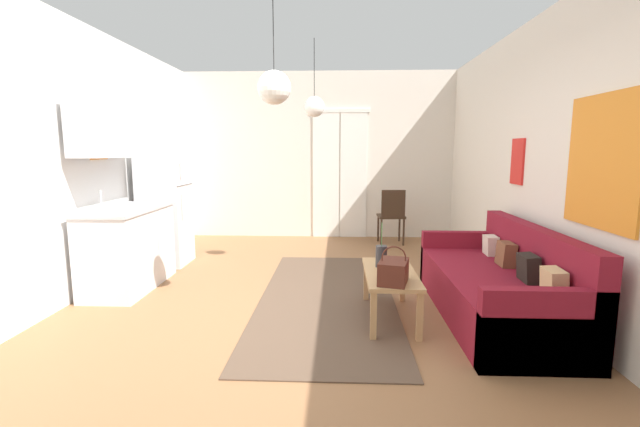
# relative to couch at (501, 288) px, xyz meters

# --- Properties ---
(ground_plane) EXTENTS (5.25, 8.33, 0.10)m
(ground_plane) POSITION_rel_couch_xyz_m (-1.86, -0.21, -0.32)
(ground_plane) COLOR #8E603D
(wall_back) EXTENTS (4.85, 0.13, 2.86)m
(wall_back) POSITION_rel_couch_xyz_m (-1.84, 3.70, 1.14)
(wall_back) COLOR silver
(wall_back) RESTS_ON ground_plane
(wall_right) EXTENTS (0.12, 7.93, 2.86)m
(wall_right) POSITION_rel_couch_xyz_m (0.51, -0.22, 1.15)
(wall_right) COLOR silver
(wall_right) RESTS_ON ground_plane
(wall_left) EXTENTS (0.12, 7.93, 2.86)m
(wall_left) POSITION_rel_couch_xyz_m (-4.23, -0.21, 1.15)
(wall_left) COLOR white
(wall_left) RESTS_ON ground_plane
(area_rug) EXTENTS (1.37, 3.30, 0.01)m
(area_rug) POSITION_rel_couch_xyz_m (-1.61, 0.44, -0.27)
(area_rug) COLOR brown
(area_rug) RESTS_ON ground_plane
(couch) EXTENTS (0.89, 2.15, 0.85)m
(couch) POSITION_rel_couch_xyz_m (0.00, 0.00, 0.00)
(couch) COLOR maroon
(couch) RESTS_ON ground_plane
(coffee_table) EXTENTS (0.45, 1.02, 0.44)m
(coffee_table) POSITION_rel_couch_xyz_m (-1.02, -0.08, 0.11)
(coffee_table) COLOR tan
(coffee_table) RESTS_ON ground_plane
(bamboo_vase) EXTENTS (0.11, 0.11, 0.42)m
(bamboo_vase) POSITION_rel_couch_xyz_m (-1.09, 0.08, 0.27)
(bamboo_vase) COLOR #2D2D33
(bamboo_vase) RESTS_ON coffee_table
(handbag) EXTENTS (0.29, 0.37, 0.31)m
(handbag) POSITION_rel_couch_xyz_m (-1.04, -0.40, 0.27)
(handbag) COLOR #512319
(handbag) RESTS_ON coffee_table
(refrigerator) EXTENTS (0.58, 0.59, 1.55)m
(refrigerator) POSITION_rel_couch_xyz_m (-3.81, 1.72, 0.50)
(refrigerator) COLOR white
(refrigerator) RESTS_ON ground_plane
(kitchen_counter) EXTENTS (0.60, 1.23, 2.06)m
(kitchen_counter) POSITION_rel_couch_xyz_m (-3.86, 0.69, 0.51)
(kitchen_counter) COLOR silver
(kitchen_counter) RESTS_ON ground_plane
(accent_chair) EXTENTS (0.44, 0.42, 0.90)m
(accent_chair) POSITION_rel_couch_xyz_m (-0.63, 3.06, 0.24)
(accent_chair) COLOR #382619
(accent_chair) RESTS_ON ground_plane
(pendant_lamp_near) EXTENTS (0.30, 0.30, 0.93)m
(pendant_lamp_near) POSITION_rel_couch_xyz_m (-2.06, -0.02, 1.80)
(pendant_lamp_near) COLOR black
(pendant_lamp_far) EXTENTS (0.25, 0.25, 0.93)m
(pendant_lamp_far) POSITION_rel_couch_xyz_m (-1.80, 1.50, 1.78)
(pendant_lamp_far) COLOR black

